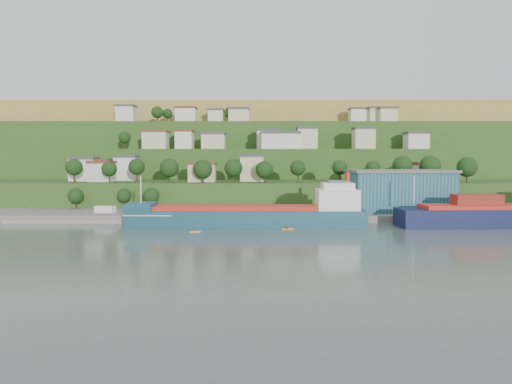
{
  "coord_description": "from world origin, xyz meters",
  "views": [
    {
      "loc": [
        -3.19,
        -125.44,
        18.39
      ],
      "look_at": [
        -3.59,
        15.0,
        8.82
      ],
      "focal_mm": 35.0,
      "sensor_mm": 36.0,
      "label": 1
    }
  ],
  "objects_px": {
    "warehouse": "(399,190)",
    "caravan": "(105,211)",
    "cargo_ship_near": "(254,217)",
    "kayak_orange": "(288,228)"
  },
  "relations": [
    {
      "from": "caravan",
      "to": "kayak_orange",
      "type": "xyz_separation_m",
      "value": [
        53.63,
        -21.36,
        -2.35
      ]
    },
    {
      "from": "warehouse",
      "to": "cargo_ship_near",
      "type": "bearing_deg",
      "value": -157.27
    },
    {
      "from": "caravan",
      "to": "kayak_orange",
      "type": "relative_size",
      "value": 1.73
    },
    {
      "from": "warehouse",
      "to": "caravan",
      "type": "distance_m",
      "value": 90.11
    },
    {
      "from": "cargo_ship_near",
      "to": "kayak_orange",
      "type": "height_order",
      "value": "cargo_ship_near"
    },
    {
      "from": "kayak_orange",
      "to": "caravan",
      "type": "bearing_deg",
      "value": 139.85
    },
    {
      "from": "warehouse",
      "to": "kayak_orange",
      "type": "bearing_deg",
      "value": -145.88
    },
    {
      "from": "cargo_ship_near",
      "to": "kayak_orange",
      "type": "distance_m",
      "value": 10.74
    },
    {
      "from": "cargo_ship_near",
      "to": "warehouse",
      "type": "bearing_deg",
      "value": 25.54
    },
    {
      "from": "cargo_ship_near",
      "to": "warehouse",
      "type": "distance_m",
      "value": 49.94
    }
  ]
}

